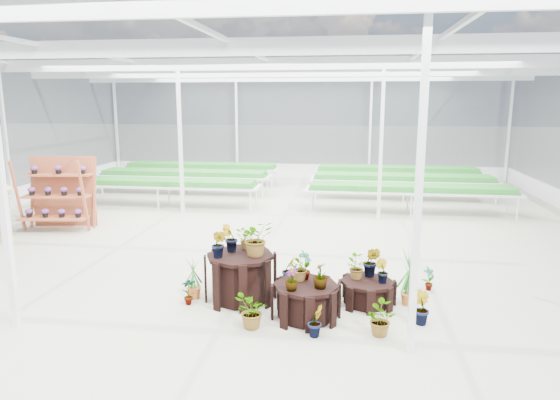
# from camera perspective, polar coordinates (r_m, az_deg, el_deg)

# --- Properties ---
(ground_plane) EXTENTS (24.00, 24.00, 0.00)m
(ground_plane) POSITION_cam_1_polar(r_m,az_deg,el_deg) (11.37, -3.06, -6.41)
(ground_plane) COLOR gray
(ground_plane) RESTS_ON ground
(greenhouse_shell) EXTENTS (18.00, 24.00, 4.50)m
(greenhouse_shell) POSITION_cam_1_polar(r_m,az_deg,el_deg) (10.90, -3.18, 4.93)
(greenhouse_shell) COLOR white
(greenhouse_shell) RESTS_ON ground
(steel_frame) EXTENTS (18.00, 24.00, 4.50)m
(steel_frame) POSITION_cam_1_polar(r_m,az_deg,el_deg) (10.90, -3.18, 4.93)
(steel_frame) COLOR silver
(steel_frame) RESTS_ON ground
(nursery_benches) EXTENTS (16.00, 7.00, 0.84)m
(nursery_benches) POSITION_cam_1_polar(r_m,az_deg,el_deg) (18.21, 1.18, 1.72)
(nursery_benches) COLOR silver
(nursery_benches) RESTS_ON ground
(plinth_tall) EXTENTS (1.51, 1.51, 0.83)m
(plinth_tall) POSITION_cam_1_polar(r_m,az_deg,el_deg) (8.88, -4.53, -8.77)
(plinth_tall) COLOR black
(plinth_tall) RESTS_ON ground
(plinth_mid) EXTENTS (1.28, 1.28, 0.57)m
(plinth_mid) POSITION_cam_1_polar(r_m,az_deg,el_deg) (8.20, 2.96, -11.46)
(plinth_mid) COLOR black
(plinth_mid) RESTS_ON ground
(plinth_low) EXTENTS (1.04, 1.04, 0.43)m
(plinth_low) POSITION_cam_1_polar(r_m,az_deg,el_deg) (8.86, 9.91, -10.35)
(plinth_low) COLOR black
(plinth_low) RESTS_ON ground
(shelf_rack) EXTENTS (1.96, 1.20, 1.96)m
(shelf_rack) POSITION_cam_1_polar(r_m,az_deg,el_deg) (14.72, -24.12, 0.63)
(shelf_rack) COLOR brown
(shelf_rack) RESTS_ON ground
(bird_table) EXTENTS (0.45, 0.45, 1.54)m
(bird_table) POSITION_cam_1_polar(r_m,az_deg,el_deg) (14.22, -29.04, -1.03)
(bird_table) COLOR tan
(bird_table) RESTS_ON ground
(nursery_plants) EXTENTS (4.54, 2.56, 1.45)m
(nursery_plants) POSITION_cam_1_polar(r_m,az_deg,el_deg) (8.51, 2.10, -8.38)
(nursery_plants) COLOR #267727
(nursery_plants) RESTS_ON ground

